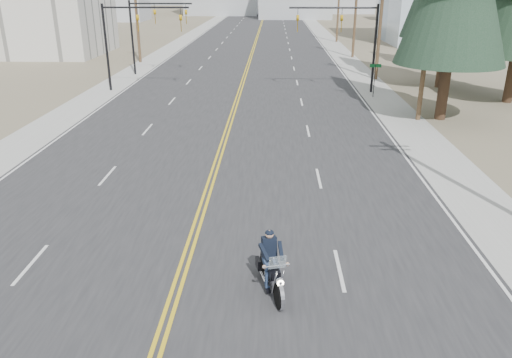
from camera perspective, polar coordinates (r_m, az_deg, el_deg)
The scene contains 14 objects.
ground_plane at distance 13.31m, azimuth -11.33°, elevation -18.98°, with size 400.00×400.00×0.00m, color #776D56.
road at distance 80.30m, azimuth -0.04°, elevation 15.43°, with size 20.00×200.00×0.01m, color #303033.
sidewalk_left at distance 81.52m, azimuth -8.44°, elevation 15.30°, with size 3.00×200.00×0.01m, color #A5A5A0.
sidewalk_right at distance 80.72m, azimuth 8.45°, elevation 15.24°, with size 3.00×200.00×0.01m, color #A5A5A0.
traffic_mast_left at distance 43.58m, azimuth -14.30°, elevation 16.15°, with size 7.10×0.26×7.00m.
traffic_mast_right at distance 42.40m, azimuth 10.77°, elevation 16.29°, with size 7.10×0.26×7.00m.
traffic_mast_far at distance 51.38m, azimuth -12.21°, elevation 16.97°, with size 6.10×0.26×7.00m.
street_sign at distance 41.15m, azimuth 13.42°, elevation 11.52°, with size 0.90×0.06×2.62m.
utility_pole_b at distance 34.29m, azimuth 19.16°, elevation 16.11°, with size 2.20×0.30×11.50m.
utility_pole_c at distance 48.85m, azimuth 14.09°, elevation 17.62°, with size 2.20×0.30×11.00m.
utility_pole_d at distance 63.59m, azimuth 11.36°, elevation 18.83°, with size 2.20×0.30×11.50m.
utility_pole_e at distance 80.43m, azimuth 9.43°, elevation 19.26°, with size 2.20×0.30×11.00m.
utility_pole_left at distance 59.87m, azimuth -13.51°, elevation 18.04°, with size 2.20×0.30×10.50m.
motorcyclist at distance 14.74m, azimuth 1.82°, elevation -9.64°, with size 1.02×2.37×1.85m, color black, non-canonical shape.
Camera 1 is at (2.81, -9.80, 8.56)m, focal length 35.00 mm.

